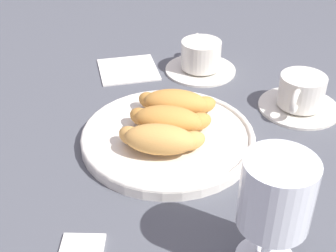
% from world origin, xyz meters
% --- Properties ---
extents(ground_plane, '(2.20, 2.20, 0.00)m').
position_xyz_m(ground_plane, '(0.00, 0.00, 0.00)').
color(ground_plane, '#4C4F56').
extents(pastry_plate, '(0.26, 0.26, 0.02)m').
position_xyz_m(pastry_plate, '(-0.01, -0.02, 0.01)').
color(pastry_plate, silver).
rests_on(pastry_plate, ground_plane).
extents(croissant_large, '(0.14, 0.07, 0.04)m').
position_xyz_m(croissant_large, '(-0.01, -0.07, 0.04)').
color(croissant_large, '#D6994C').
rests_on(croissant_large, pastry_plate).
extents(croissant_small, '(0.14, 0.07, 0.04)m').
position_xyz_m(croissant_small, '(-0.01, -0.02, 0.04)').
color(croissant_small, '#CC893D').
rests_on(croissant_small, pastry_plate).
extents(croissant_extra, '(0.14, 0.07, 0.04)m').
position_xyz_m(croissant_extra, '(-0.01, 0.03, 0.04)').
color(croissant_extra, '#CC893D').
rests_on(croissant_extra, pastry_plate).
extents(coffee_cup_near, '(0.14, 0.14, 0.06)m').
position_xyz_m(coffee_cup_near, '(0.18, 0.13, 0.03)').
color(coffee_cup_near, silver).
rests_on(coffee_cup_near, ground_plane).
extents(coffee_cup_far, '(0.14, 0.14, 0.06)m').
position_xyz_m(coffee_cup_far, '(-0.01, 0.23, 0.03)').
color(coffee_cup_far, silver).
rests_on(coffee_cup_far, ground_plane).
extents(juice_glass_left, '(0.08, 0.08, 0.14)m').
position_xyz_m(juice_glass_left, '(0.15, -0.21, 0.09)').
color(juice_glass_left, white).
rests_on(juice_glass_left, ground_plane).
extents(sugar_packet, '(0.06, 0.04, 0.01)m').
position_xyz_m(sugar_packet, '(-0.05, -0.24, 0.00)').
color(sugar_packet, white).
rests_on(sugar_packet, ground_plane).
extents(folded_napkin, '(0.15, 0.15, 0.01)m').
position_xyz_m(folded_napkin, '(-0.14, 0.19, 0.00)').
color(folded_napkin, silver).
rests_on(folded_napkin, ground_plane).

